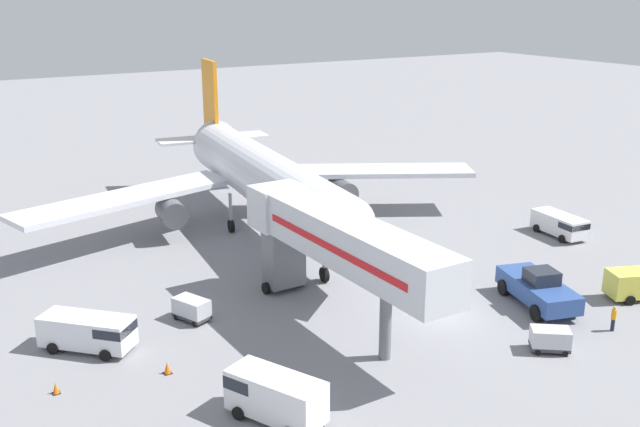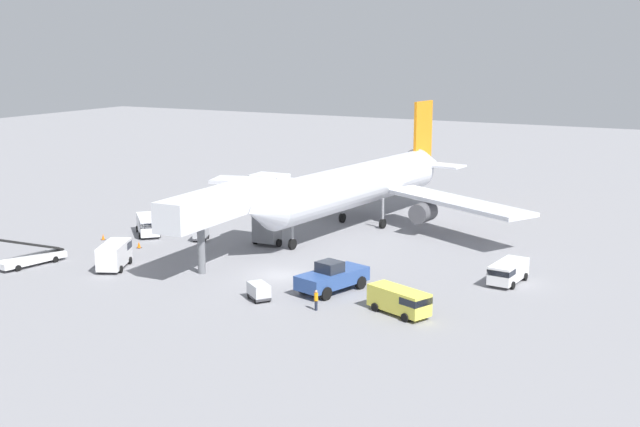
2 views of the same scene
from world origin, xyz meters
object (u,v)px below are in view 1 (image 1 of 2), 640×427
object	(u,v)px
jet_bridge	(332,239)
safety_cone_bravo	(167,368)
service_van_far_left	(90,331)
service_van_near_center	(273,394)
baggage_cart_outer_right	(550,339)
ground_crew_worker_foreground	(614,318)
safety_cone_alpha	(56,388)
pushback_tug	(538,289)
baggage_cart_mid_right	(192,308)
airplane_at_gate	(261,176)
service_van_mid_center	(561,224)

from	to	relation	value
jet_bridge	safety_cone_bravo	bearing A→B (deg)	-175.46
jet_bridge	service_van_far_left	xyz separation A→B (m)	(-14.00, 4.08, -4.34)
service_van_near_center	baggage_cart_outer_right	world-z (taller)	service_van_near_center
baggage_cart_outer_right	ground_crew_worker_foreground	distance (m)	5.35
baggage_cart_outer_right	safety_cone_alpha	xyz separation A→B (m)	(-25.66, 9.85, -0.47)
jet_bridge	service_van_far_left	world-z (taller)	jet_bridge
pushback_tug	safety_cone_alpha	distance (m)	30.25
pushback_tug	service_van_far_left	distance (m)	28.46
service_van_far_left	baggage_cart_outer_right	bearing A→B (deg)	-31.20
safety_cone_bravo	jet_bridge	bearing A→B (deg)	4.54
service_van_far_left	baggage_cart_mid_right	world-z (taller)	service_van_far_left
airplane_at_gate	jet_bridge	world-z (taller)	airplane_at_gate
safety_cone_alpha	ground_crew_worker_foreground	bearing A→B (deg)	-17.88
safety_cone_bravo	service_van_mid_center	bearing A→B (deg)	8.06
airplane_at_gate	jet_bridge	xyz separation A→B (m)	(-4.52, -18.83, 0.69)
service_van_near_center	service_van_mid_center	size ratio (longest dim) A/B	1.03
airplane_at_gate	service_van_near_center	distance (m)	29.67
service_van_far_left	ground_crew_worker_foreground	world-z (taller)	service_van_far_left
baggage_cart_mid_right	ground_crew_worker_foreground	xyz separation A→B (m)	(21.68, -14.70, 0.06)
ground_crew_worker_foreground	baggage_cart_outer_right	bearing A→B (deg)	178.40
baggage_cart_mid_right	ground_crew_worker_foreground	bearing A→B (deg)	-34.14
service_van_near_center	service_van_far_left	size ratio (longest dim) A/B	1.01
jet_bridge	baggage_cart_outer_right	xyz separation A→B (m)	(8.84, -9.76, -4.75)
jet_bridge	safety_cone_alpha	world-z (taller)	jet_bridge
pushback_tug	service_van_far_left	bearing A→B (deg)	161.70
service_van_near_center	safety_cone_alpha	distance (m)	11.75
safety_cone_alpha	service_van_near_center	bearing A→B (deg)	-42.21
jet_bridge	ground_crew_worker_foreground	size ratio (longest dim) A/B	11.50
service_van_mid_center	ground_crew_worker_foreground	size ratio (longest dim) A/B	3.17
jet_bridge	service_van_near_center	size ratio (longest dim) A/B	3.52
service_van_far_left	baggage_cart_outer_right	size ratio (longest dim) A/B	2.07
pushback_tug	ground_crew_worker_foreground	distance (m)	5.20
airplane_at_gate	pushback_tug	xyz separation A→B (m)	(8.50, -23.69, -3.61)
airplane_at_gate	safety_cone_bravo	size ratio (longest dim) A/B	61.43
pushback_tug	safety_cone_bravo	distance (m)	24.48
jet_bridge	service_van_near_center	xyz separation A→B (m)	(-8.14, -7.77, -4.18)
jet_bridge	service_van_near_center	world-z (taller)	jet_bridge
service_van_near_center	baggage_cart_mid_right	bearing A→B (deg)	87.02
airplane_at_gate	safety_cone_alpha	world-z (taller)	airplane_at_gate
service_van_near_center	baggage_cart_mid_right	world-z (taller)	service_van_near_center
jet_bridge	baggage_cart_mid_right	distance (m)	10.06
service_van_mid_center	baggage_cart_outer_right	distance (m)	21.76
airplane_at_gate	safety_cone_alpha	xyz separation A→B (m)	(-21.33, -18.74, -4.52)
safety_cone_bravo	service_van_far_left	bearing A→B (deg)	120.11
airplane_at_gate	ground_crew_worker_foreground	distance (m)	30.58
jet_bridge	safety_cone_alpha	xyz separation A→B (m)	(-16.81, 0.09, -5.22)
service_van_far_left	safety_cone_alpha	size ratio (longest dim) A/B	8.54
baggage_cart_outer_right	safety_cone_bravo	size ratio (longest dim) A/B	3.76
airplane_at_gate	service_van_far_left	bearing A→B (deg)	-141.45
safety_cone_bravo	airplane_at_gate	bearing A→B (deg)	51.58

